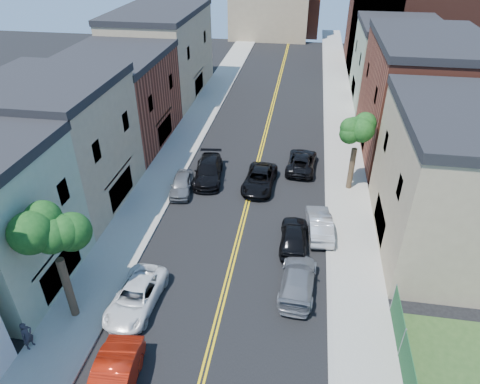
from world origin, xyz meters
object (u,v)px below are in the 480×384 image
at_px(black_car_left, 208,171).
at_px(pedestrian_left, 27,335).
at_px(grey_car_left, 182,184).
at_px(dark_car_right_far, 302,161).
at_px(silver_car_right, 319,224).
at_px(white_pickup, 136,297).
at_px(black_car_right, 294,236).
at_px(black_suv_lane, 259,179).
at_px(grey_car_right, 298,280).

distance_m(black_car_left, pedestrian_left, 18.91).
bearing_deg(black_car_left, grey_car_left, -133.26).
bearing_deg(pedestrian_left, grey_car_left, 3.26).
bearing_deg(dark_car_right_far, grey_car_left, 33.70).
bearing_deg(dark_car_right_far, silver_car_right, 103.71).
height_order(white_pickup, silver_car_right, silver_car_right).
relative_size(white_pickup, black_car_right, 1.11).
bearing_deg(white_pickup, black_car_right, 41.33).
height_order(grey_car_left, black_suv_lane, black_suv_lane).
bearing_deg(grey_car_right, dark_car_right_far, -85.47).
height_order(dark_car_right_far, pedestrian_left, pedestrian_left).
distance_m(grey_car_left, silver_car_right, 11.62).
xyz_separation_m(grey_car_left, black_suv_lane, (6.12, 1.73, 0.03)).
height_order(black_car_right, black_suv_lane, black_car_right).
distance_m(black_car_right, black_suv_lane, 7.79).
height_order(black_car_right, pedestrian_left, pedestrian_left).
distance_m(black_car_right, dark_car_right_far, 10.77).
distance_m(black_car_left, grey_car_right, 14.27).
distance_m(dark_car_right_far, pedestrian_left, 24.92).
distance_m(white_pickup, black_car_left, 14.55).
height_order(grey_car_left, black_car_right, black_car_right).
xyz_separation_m(black_car_left, dark_car_right_far, (7.73, 3.08, -0.07)).
distance_m(silver_car_right, pedestrian_left, 18.97).
bearing_deg(black_car_right, grey_car_right, 95.47).
height_order(grey_car_right, black_suv_lane, grey_car_right).
bearing_deg(grey_car_left, black_car_left, 46.95).
height_order(black_car_left, pedestrian_left, pedestrian_left).
relative_size(white_pickup, black_suv_lane, 0.97).
bearing_deg(white_pickup, grey_car_right, 19.58).
bearing_deg(dark_car_right_far, grey_car_right, 95.15).
xyz_separation_m(white_pickup, grey_car_right, (9.00, 2.73, 0.03)).
xyz_separation_m(black_car_right, dark_car_right_far, (0.13, 10.77, -0.06)).
distance_m(white_pickup, black_car_right, 10.95).
distance_m(grey_car_left, pedestrian_left, 16.25).
xyz_separation_m(black_car_left, grey_car_right, (8.04, -11.79, -0.06)).
distance_m(grey_car_left, dark_car_right_far, 10.86).
bearing_deg(pedestrian_left, grey_car_right, -48.45).
bearing_deg(white_pickup, silver_car_right, 42.30).
height_order(grey_car_left, black_car_left, black_car_left).
distance_m(grey_car_right, silver_car_right, 5.89).
distance_m(black_car_left, black_car_right, 10.81).
bearing_deg(black_suv_lane, silver_car_right, -44.51).
bearing_deg(black_suv_lane, pedestrian_left, -115.24).
bearing_deg(black_car_left, black_suv_lane, -14.36).
relative_size(black_car_left, black_car_right, 1.20).
xyz_separation_m(grey_car_left, pedestrian_left, (-3.60, -15.85, 0.30)).
height_order(silver_car_right, black_suv_lane, silver_car_right).
xyz_separation_m(grey_car_left, dark_car_right_far, (9.43, 5.39, 0.03)).
distance_m(grey_car_left, grey_car_right, 13.60).
relative_size(grey_car_right, dark_car_right_far, 0.97).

